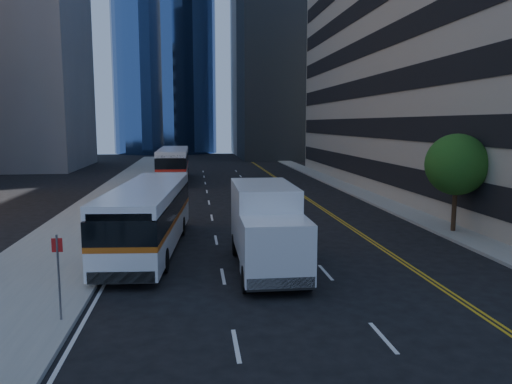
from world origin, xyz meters
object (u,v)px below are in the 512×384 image
at_px(bus_front, 149,215).
at_px(box_truck, 267,226).
at_px(street_tree, 457,165).
at_px(bus_rear, 174,163).

height_order(bus_front, box_truck, box_truck).
distance_m(street_tree, box_truck, 12.09).
relative_size(street_tree, bus_rear, 0.40).
distance_m(bus_front, bus_rear, 27.99).
height_order(street_tree, bus_front, street_tree).
distance_m(street_tree, bus_front, 15.82).
bearing_deg(bus_front, street_tree, 10.63).
height_order(street_tree, bus_rear, street_tree).
xyz_separation_m(bus_rear, box_truck, (4.88, -31.58, -0.03)).
distance_m(street_tree, bus_rear, 30.65).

